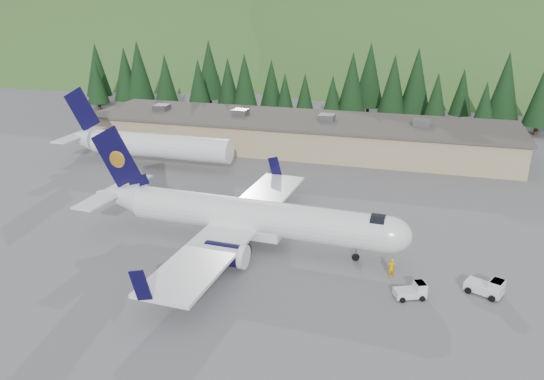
{
  "coord_description": "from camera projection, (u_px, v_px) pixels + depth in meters",
  "views": [
    {
      "loc": [
        15.5,
        -46.87,
        23.91
      ],
      "look_at": [
        0.0,
        6.0,
        4.0
      ],
      "focal_mm": 35.0,
      "sensor_mm": 36.0,
      "label": 1
    }
  ],
  "objects": [
    {
      "name": "hills",
      "position": [
        495.0,
        234.0,
        255.71
      ],
      "size": [
        614.0,
        330.0,
        300.0
      ],
      "color": "#34511E",
      "rests_on": "ground"
    },
    {
      "name": "airliner",
      "position": [
        246.0,
        217.0,
        53.8
      ],
      "size": [
        34.43,
        32.26,
        11.44
      ],
      "rotation": [
        0.0,
        0.0,
        -0.04
      ],
      "color": "white",
      "rests_on": "ground"
    },
    {
      "name": "second_airliner",
      "position": [
        143.0,
        144.0,
        79.85
      ],
      "size": [
        27.5,
        11.0,
        10.05
      ],
      "color": "white",
      "rests_on": "ground"
    },
    {
      "name": "baggage_tug_b",
      "position": [
        487.0,
        287.0,
        45.19
      ],
      "size": [
        3.38,
        2.73,
        1.61
      ],
      "rotation": [
        0.0,
        0.0,
        -0.42
      ],
      "color": "silver",
      "rests_on": "ground"
    },
    {
      "name": "tree_line",
      "position": [
        306.0,
        82.0,
        110.03
      ],
      "size": [
        113.73,
        19.03,
        14.24
      ],
      "color": "black",
      "rests_on": "ground"
    },
    {
      "name": "ramp_worker",
      "position": [
        391.0,
        268.0,
        48.01
      ],
      "size": [
        0.82,
        0.71,
        1.9
      ],
      "primitive_type": "imported",
      "rotation": [
        0.0,
        0.0,
        3.6
      ],
      "color": "#DE9E00",
      "rests_on": "ground"
    },
    {
      "name": "baggage_tug_a",
      "position": [
        413.0,
        291.0,
        44.84
      ],
      "size": [
        2.9,
        2.34,
        1.38
      ],
      "rotation": [
        0.0,
        0.0,
        0.42
      ],
      "color": "silver",
      "rests_on": "ground"
    },
    {
      "name": "ground",
      "position": [
        256.0,
        245.0,
        54.53
      ],
      "size": [
        600.0,
        600.0,
        0.0
      ],
      "primitive_type": "plane",
      "color": "#5C5C61"
    },
    {
      "name": "terminal_building",
      "position": [
        297.0,
        133.0,
        89.26
      ],
      "size": [
        71.0,
        17.0,
        6.1
      ],
      "color": "tan",
      "rests_on": "ground"
    }
  ]
}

